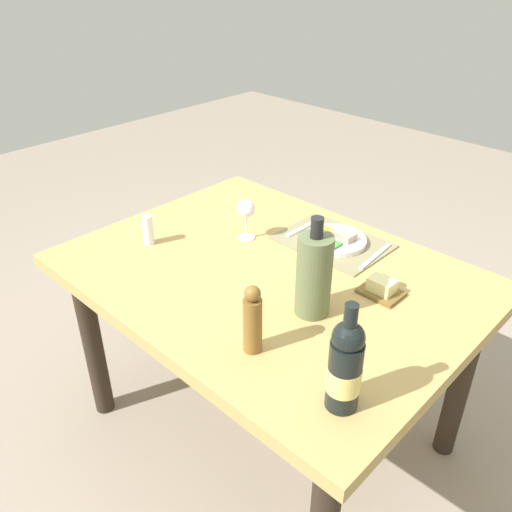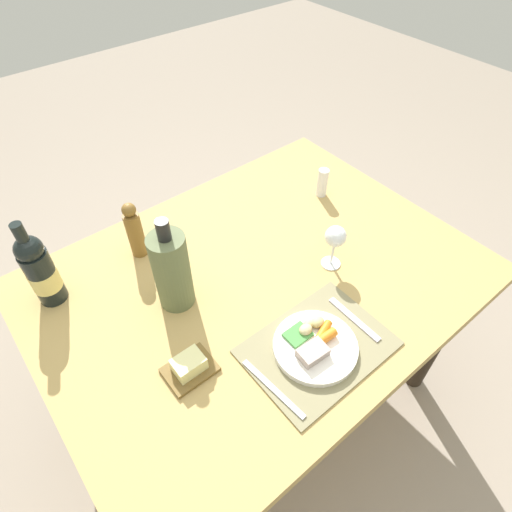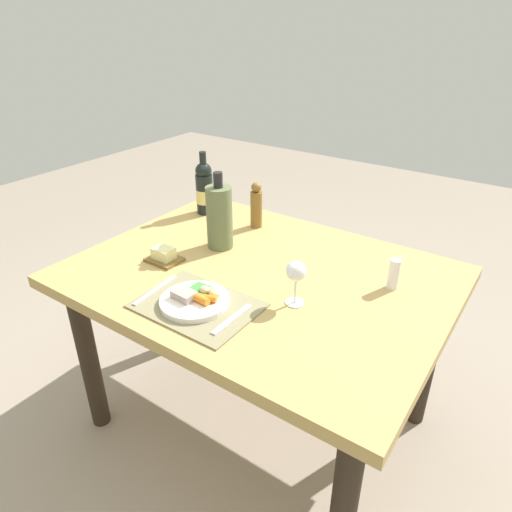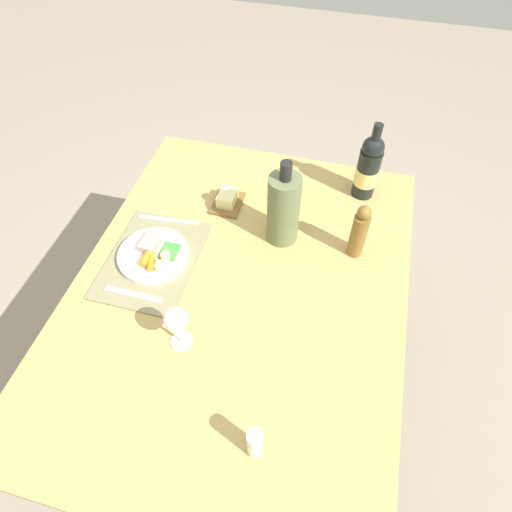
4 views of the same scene
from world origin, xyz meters
TOP-DOWN VIEW (x-y plane):
  - ground_plane at (0.00, 0.00)m, footprint 8.00×8.00m
  - dining_table at (0.00, 0.00)m, footprint 1.35×1.02m
  - placemat at (-0.04, -0.30)m, footprint 0.39×0.28m
  - dinner_plate at (-0.05, -0.30)m, footprint 0.23×0.23m
  - fork at (-0.21, -0.32)m, footprint 0.03×0.21m
  - knife at (0.11, -0.30)m, footprint 0.02×0.19m
  - cooler_bottle at (-0.25, 0.08)m, footprint 0.10×0.10m
  - pepper_mill at (-0.24, 0.33)m, footprint 0.05×0.05m
  - wine_glass at (0.21, -0.10)m, footprint 0.07×0.07m
  - wine_bottle at (-0.53, 0.32)m, footprint 0.08×0.08m
  - butter_dish at (-0.35, -0.14)m, footprint 0.13×0.10m
  - salt_shaker at (0.44, 0.17)m, footprint 0.04×0.04m

SIDE VIEW (x-z plane):
  - ground_plane at x=0.00m, z-range 0.00..0.00m
  - dining_table at x=0.00m, z-range 0.28..1.04m
  - placemat at x=-0.04m, z-range 0.76..0.77m
  - fork at x=-0.21m, z-range 0.77..0.77m
  - knife at x=0.11m, z-range 0.77..0.77m
  - dinner_plate at x=-0.05m, z-range 0.76..0.81m
  - butter_dish at x=-0.35m, z-range 0.76..0.81m
  - salt_shaker at x=0.44m, z-range 0.76..0.87m
  - pepper_mill at x=-0.24m, z-range 0.76..0.96m
  - wine_glass at x=0.21m, z-range 0.80..0.96m
  - wine_bottle at x=-0.53m, z-range 0.74..1.03m
  - cooler_bottle at x=-0.25m, z-range 0.74..1.05m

